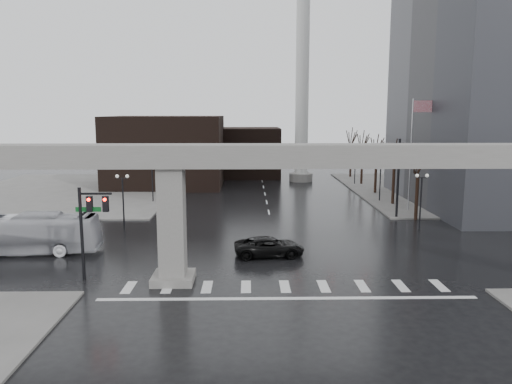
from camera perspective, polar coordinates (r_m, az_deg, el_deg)
The scene contains 23 objects.
ground at distance 32.30m, azimuth 3.18°, elevation -10.12°, with size 160.00×160.00×0.00m, color black.
sidewalk_ne at distance 72.95m, azimuth 21.83°, elevation 0.18°, with size 28.00×36.00×0.15m, color slate.
sidewalk_nw at distance 71.29m, azimuth -20.41°, elevation 0.07°, with size 28.00×36.00×0.15m, color slate.
elevated_guideway at distance 30.84m, azimuth 5.64°, elevation 2.07°, with size 48.00×2.60×8.70m.
building_far_left at distance 73.56m, azimuth -10.19°, elevation 4.63°, with size 16.00×14.00×10.00m, color black.
building_far_mid at distance 82.67m, azimuth -0.80°, elevation 4.57°, with size 10.00×10.00×8.00m, color black.
smokestack at distance 76.89m, azimuth 5.29°, elevation 11.15°, with size 3.60×3.60×30.00m.
signal_mast_arm at distance 50.71m, azimuth 11.89°, elevation 3.51°, with size 12.12×0.43×8.00m.
signal_left_pole at distance 33.13m, azimuth -18.49°, elevation -2.79°, with size 2.30×0.30×6.00m.
flagpole_assembly at distance 55.36m, azimuth 17.61°, elevation 5.51°, with size 2.06×0.12×12.00m.
lamp_right_0 at distance 47.67m, azimuth 18.36°, elevation 0.03°, with size 1.22×0.32×5.11m.
lamp_right_1 at distance 60.92m, azimuth 14.04°, elevation 2.13°, with size 1.22×0.32×5.11m.
lamp_right_2 at distance 74.45m, azimuth 11.27°, elevation 3.47°, with size 1.22×0.32×5.11m.
lamp_left_0 at distance 46.35m, azimuth -14.98°, elevation -0.06°, with size 1.22×0.32×5.11m.
lamp_left_1 at distance 59.90m, azimuth -11.78°, elevation 2.10°, with size 1.22×0.32×5.11m.
lamp_left_2 at distance 73.61m, azimuth -9.77°, elevation 3.45°, with size 1.22×0.32×5.11m.
tree_right_0 at distance 51.86m, azimuth 17.94°, elevation -0.01°, with size 1.09×1.58×7.50m.
tree_right_1 at distance 59.39m, azimuth 15.47°, elevation 1.29°, with size 1.09×1.61×7.67m.
tree_right_2 at distance 67.03m, azimuth 13.55°, elevation 2.29°, with size 1.10×1.63×7.85m.
tree_right_3 at distance 74.74m, azimuth 12.03°, elevation 3.09°, with size 1.11×1.66×8.02m.
tree_right_4 at distance 82.51m, azimuth 10.79°, elevation 3.73°, with size 1.12×1.69×8.19m.
pickup_truck at distance 37.33m, azimuth 1.54°, elevation -6.27°, with size 2.40×5.20×1.45m, color black.
city_bus at distance 41.60m, azimuth -24.99°, elevation -4.36°, with size 2.60×11.11×3.09m, color silver.
Camera 1 is at (-2.30, -30.40, 10.69)m, focal length 35.00 mm.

